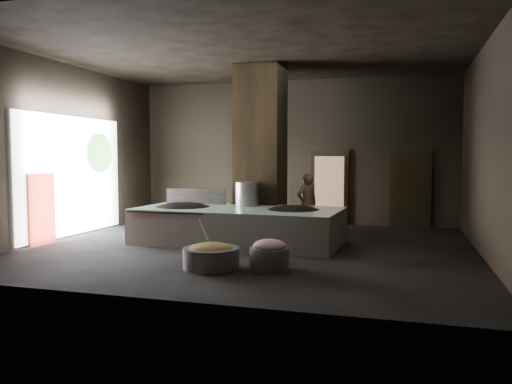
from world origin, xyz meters
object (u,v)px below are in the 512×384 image
(wok_left, at_px, (183,211))
(cook, at_px, (307,204))
(wok_right, at_px, (293,214))
(stock_pot, at_px, (247,195))
(veg_basin, at_px, (211,258))
(hearth_platform, at_px, (239,225))
(meat_basin, at_px, (269,259))

(wok_left, relative_size, cook, 0.94)
(wok_right, distance_m, stock_pot, 1.44)
(veg_basin, bearing_deg, cook, 78.80)
(wok_right, xyz_separation_m, veg_basin, (-0.96, -2.85, -0.55))
(veg_basin, bearing_deg, hearth_platform, 97.99)
(meat_basin, bearing_deg, hearth_platform, 119.54)
(wok_right, relative_size, stock_pot, 2.25)
(wok_right, bearing_deg, hearth_platform, -177.88)
(wok_right, bearing_deg, wok_left, -177.95)
(veg_basin, xyz_separation_m, meat_basin, (1.08, 0.20, 0.01))
(cook, bearing_deg, veg_basin, 42.10)
(veg_basin, bearing_deg, meat_basin, 10.78)
(wok_left, xyz_separation_m, meat_basin, (2.92, -2.54, -0.55))
(wok_right, height_order, cook, cook)
(wok_left, xyz_separation_m, stock_pot, (1.50, 0.60, 0.38))
(cook, xyz_separation_m, veg_basin, (-0.93, -4.71, -0.62))
(stock_pot, height_order, meat_basin, stock_pot)
(cook, xyz_separation_m, meat_basin, (0.14, -4.50, -0.62))
(stock_pot, bearing_deg, cook, 46.90)
(wok_right, bearing_deg, veg_basin, -108.59)
(hearth_platform, relative_size, wok_right, 3.41)
(hearth_platform, xyz_separation_m, veg_basin, (0.39, -2.80, -0.23))
(wok_left, relative_size, wok_right, 1.07)
(hearth_platform, distance_m, wok_left, 1.49)
(hearth_platform, relative_size, stock_pot, 7.67)
(hearth_platform, height_order, cook, cook)
(wok_left, xyz_separation_m, cook, (2.78, 1.96, 0.07))
(cook, bearing_deg, wok_right, 54.06)
(hearth_platform, height_order, wok_left, wok_left)
(wok_left, distance_m, veg_basin, 3.35)
(hearth_platform, bearing_deg, stock_pot, 87.77)
(cook, relative_size, meat_basin, 2.23)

